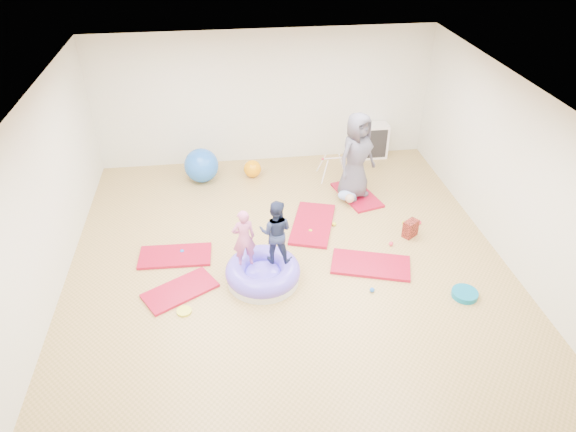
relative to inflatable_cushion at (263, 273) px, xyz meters
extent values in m
cube|color=tan|center=(0.44, 0.09, -0.14)|extent=(7.00, 8.00, 0.01)
cube|color=silver|center=(0.44, 0.09, 2.66)|extent=(7.00, 8.00, 0.01)
cube|color=beige|center=(0.44, 4.09, 1.26)|extent=(7.00, 0.01, 2.80)
cube|color=beige|center=(-3.06, 0.09, 1.26)|extent=(0.01, 8.00, 2.80)
cube|color=beige|center=(3.94, 0.09, 1.26)|extent=(0.01, 8.00, 2.80)
cube|color=maroon|center=(-1.27, -0.10, -0.12)|extent=(1.20, 1.01, 0.04)
cube|color=maroon|center=(-1.38, 0.77, -0.12)|extent=(1.19, 0.63, 0.05)
cube|color=maroon|center=(1.02, 1.37, -0.11)|extent=(1.05, 1.49, 0.06)
cube|color=maroon|center=(1.75, 0.11, -0.12)|extent=(1.38, 0.97, 0.05)
cube|color=maroon|center=(2.06, 2.26, -0.12)|extent=(0.86, 1.27, 0.05)
cylinder|color=silver|center=(0.00, 0.00, -0.08)|extent=(1.12, 1.12, 0.13)
torus|color=#6550F1|center=(0.00, 0.00, 0.04)|extent=(1.16, 1.16, 0.31)
ellipsoid|color=#6550F1|center=(0.00, 0.00, -0.03)|extent=(0.62, 0.62, 0.28)
imported|color=#C75F91|center=(-0.26, 0.08, 0.68)|extent=(0.39, 0.29, 0.97)
imported|color=#212A4B|center=(0.22, 0.12, 0.72)|extent=(0.60, 0.52, 1.05)
imported|color=#4F4D5B|center=(1.98, 2.23, 0.75)|extent=(0.98, 0.88, 1.69)
ellipsoid|color=#91AFEF|center=(1.82, 2.07, 0.01)|extent=(0.37, 0.24, 0.21)
sphere|color=tan|center=(1.82, 1.90, 0.04)|extent=(0.17, 0.17, 0.17)
sphere|color=blue|center=(-1.27, 0.85, -0.10)|extent=(0.08, 0.08, 0.08)
sphere|color=blue|center=(1.61, -0.49, -0.10)|extent=(0.08, 0.08, 0.08)
sphere|color=#EA2C4B|center=(2.24, 0.60, -0.10)|extent=(0.08, 0.08, 0.08)
sphere|color=#EA2C4B|center=(2.94, 1.15, -0.10)|extent=(0.08, 0.08, 0.08)
sphere|color=yellow|center=(2.66, 1.17, -0.10)|extent=(0.08, 0.08, 0.08)
sphere|color=yellow|center=(0.95, 1.15, -0.10)|extent=(0.08, 0.08, 0.08)
sphere|color=yellow|center=(1.40, 1.30, -0.10)|extent=(0.08, 0.08, 0.08)
sphere|color=blue|center=(-0.94, 3.28, 0.20)|extent=(0.69, 0.69, 0.69)
sphere|color=#FF9606|center=(0.09, 3.32, 0.04)|extent=(0.36, 0.36, 0.36)
cylinder|color=white|center=(1.53, 2.85, 0.10)|extent=(0.17, 0.18, 0.46)
cylinder|color=white|center=(1.53, 3.25, 0.10)|extent=(0.17, 0.18, 0.46)
cylinder|color=white|center=(1.96, 2.85, 0.10)|extent=(0.17, 0.18, 0.46)
cylinder|color=white|center=(1.96, 3.25, 0.10)|extent=(0.17, 0.18, 0.46)
cylinder|color=white|center=(1.74, 3.05, 0.30)|extent=(0.45, 0.03, 0.03)
sphere|color=#EA2C4B|center=(1.52, 3.05, 0.30)|extent=(0.05, 0.05, 0.05)
sphere|color=blue|center=(1.96, 3.05, 0.30)|extent=(0.05, 0.05, 0.05)
cube|color=white|center=(2.74, 3.89, 0.24)|extent=(0.76, 0.37, 0.76)
cube|color=black|center=(2.74, 3.71, 0.24)|extent=(0.65, 0.02, 0.65)
cube|color=white|center=(2.74, 3.84, 0.24)|extent=(0.02, 0.26, 0.67)
cube|color=white|center=(2.74, 3.84, 0.24)|extent=(0.67, 0.26, 0.02)
cylinder|color=#086A94|center=(2.95, -0.77, -0.10)|extent=(0.39, 0.39, 0.09)
cube|color=red|center=(2.65, 0.83, 0.01)|extent=(0.31, 0.28, 0.30)
cylinder|color=yellow|center=(-1.19, -0.55, -0.13)|extent=(0.22, 0.22, 0.03)
camera|label=1|loc=(-0.43, -6.09, 5.11)|focal=32.00mm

